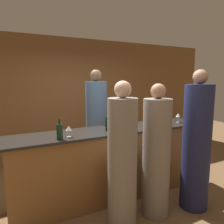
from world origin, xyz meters
name	(u,v)px	position (x,y,z in m)	size (l,w,h in m)	color
ground_plane	(114,195)	(0.00, 0.00, 0.00)	(14.00, 14.00, 0.00)	brown
back_wall	(72,98)	(0.00, 2.18, 1.40)	(8.00, 0.06, 2.80)	brown
bar_counter	(114,162)	(0.00, 0.00, 0.55)	(3.17, 0.64, 1.09)	brown
bartender	(97,129)	(0.02, 0.75, 0.94)	(0.39, 0.39, 2.02)	#4C6B93
guest_0	(156,156)	(0.28, -0.68, 0.83)	(0.37, 0.37, 1.79)	gray
guest_1	(122,161)	(-0.25, -0.68, 0.85)	(0.36, 0.36, 1.83)	gray
guest_2	(196,146)	(0.88, -0.81, 0.92)	(0.39, 0.39, 1.98)	#1E234C
wine_bottle_0	(60,132)	(-0.89, -0.20, 1.19)	(0.08, 0.08, 0.27)	black
wine_bottle_1	(108,123)	(-0.14, -0.05, 1.20)	(0.08, 0.08, 0.28)	black
wine_glass_0	(178,115)	(1.25, -0.05, 1.21)	(0.08, 0.08, 0.16)	silver
wine_glass_1	(69,129)	(-0.76, -0.14, 1.20)	(0.08, 0.08, 0.15)	silver
wine_glass_2	(110,125)	(-0.20, -0.24, 1.21)	(0.08, 0.08, 0.16)	silver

